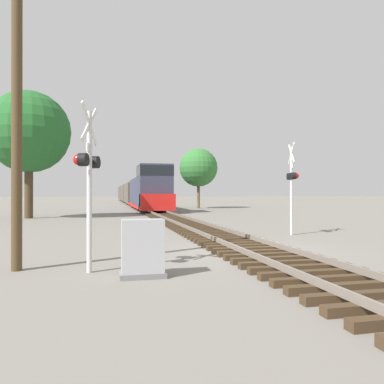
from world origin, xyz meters
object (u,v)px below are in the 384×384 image
crossing_signal_far (292,180)px  tree_mid_background (198,168)px  freight_train (133,193)px  crossing_signal_near (88,171)px  tree_far_right (29,132)px  utility_pole (17,100)px  relay_cabinet (143,249)px

crossing_signal_far → tree_mid_background: tree_mid_background is taller
freight_train → crossing_signal_far: freight_train is taller
crossing_signal_far → crossing_signal_near: bearing=138.3°
freight_train → crossing_signal_far: 49.54m
tree_far_right → tree_mid_background: (16.54, 14.74, -1.38)m
crossing_signal_near → tree_mid_background: 37.09m
crossing_signal_near → tree_mid_background: (11.38, 35.20, 2.60)m
tree_mid_background → freight_train: bearing=107.8°
utility_pole → crossing_signal_near: bearing=-19.7°
freight_train → utility_pole: 55.31m
crossing_signal_near → crossing_signal_far: (8.42, 6.07, 0.07)m
tree_far_right → tree_mid_background: tree_far_right is taller
freight_train → relay_cabinet: 56.44m
relay_cabinet → tree_far_right: bearing=106.6°
freight_train → tree_far_right: size_ratio=7.23×
utility_pole → tree_mid_background: utility_pole is taller
crossing_signal_near → tree_mid_background: tree_mid_background is taller
tree_far_right → relay_cabinet: bearing=-73.4°
crossing_signal_near → utility_pole: utility_pole is taller
tree_mid_background → tree_far_right: bearing=-138.3°
relay_cabinet → tree_far_right: tree_far_right is taller
crossing_signal_far → relay_cabinet: (-7.23, -6.90, -1.81)m
freight_train → crossing_signal_near: (-4.86, -55.48, 0.50)m
crossing_signal_near → utility_pole: 2.47m
tree_far_right → tree_mid_background: size_ratio=1.28×
relay_cabinet → tree_mid_background: 37.69m
crossing_signal_near → utility_pole: (-1.68, 0.60, 1.71)m
relay_cabinet → tree_mid_background: bearing=74.2°
crossing_signal_near → tree_far_right: size_ratio=0.42×
utility_pole → tree_far_right: (-3.48, 19.86, 2.27)m
crossing_signal_near → relay_cabinet: crossing_signal_near is taller
crossing_signal_far → tree_far_right: (-13.58, 14.39, 3.90)m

